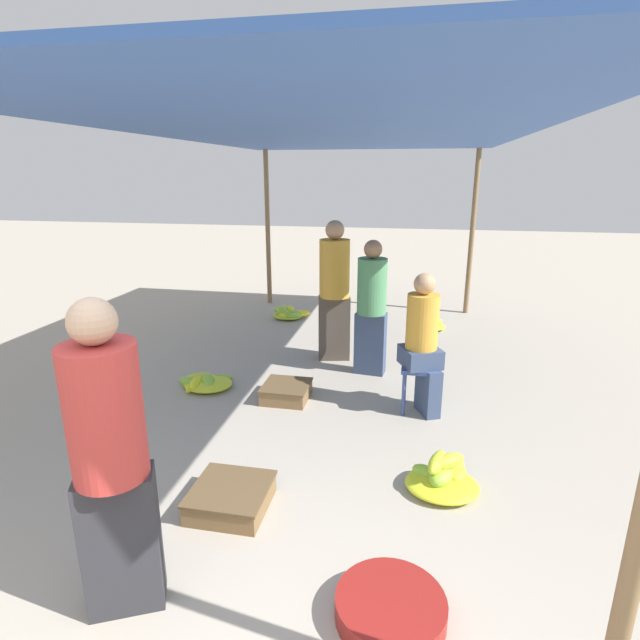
# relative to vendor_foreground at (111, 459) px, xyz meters

# --- Properties ---
(canopy_post_back_left) EXTENTS (0.08, 0.08, 2.61)m
(canopy_post_back_left) POSITION_rel_vendor_foreground_xyz_m (-1.14, 6.42, 0.42)
(canopy_post_back_left) COLOR olive
(canopy_post_back_left) RESTS_ON ground
(canopy_post_back_right) EXTENTS (0.08, 0.08, 2.61)m
(canopy_post_back_right) POSITION_rel_vendor_foreground_xyz_m (2.26, 6.42, 0.42)
(canopy_post_back_right) COLOR olive
(canopy_post_back_right) RESTS_ON ground
(canopy_tarp) EXTENTS (3.80, 7.08, 0.04)m
(canopy_tarp) POSITION_rel_vendor_foreground_xyz_m (0.56, 3.08, 1.74)
(canopy_tarp) COLOR #33569E
(canopy_tarp) RESTS_ON canopy_post_front_left
(vendor_foreground) EXTENTS (0.48, 0.48, 1.71)m
(vendor_foreground) POSITION_rel_vendor_foreground_xyz_m (0.00, 0.00, 0.00)
(vendor_foreground) COLOR #2D2D33
(vendor_foreground) RESTS_ON ground
(stool) EXTENTS (0.34, 0.34, 0.47)m
(stool) POSITION_rel_vendor_foreground_xyz_m (1.51, 2.64, -0.51)
(stool) COLOR #384C84
(stool) RESTS_ON ground
(vendor_seated) EXTENTS (0.45, 0.45, 1.37)m
(vendor_seated) POSITION_rel_vendor_foreground_xyz_m (1.53, 2.63, -0.16)
(vendor_seated) COLOR #384766
(vendor_seated) RESTS_ON ground
(basin_black) EXTENTS (0.58, 0.58, 0.12)m
(basin_black) POSITION_rel_vendor_foreground_xyz_m (1.40, 0.17, -0.82)
(basin_black) COLOR maroon
(basin_black) RESTS_ON ground
(banana_pile_left_0) EXTENTS (0.61, 0.52, 0.14)m
(banana_pile_left_0) POSITION_rel_vendor_foreground_xyz_m (-0.77, 2.73, -0.83)
(banana_pile_left_0) COLOR #CBD528
(banana_pile_left_0) RESTS_ON ground
(banana_pile_left_1) EXTENTS (0.62, 0.52, 0.21)m
(banana_pile_left_1) POSITION_rel_vendor_foreground_xyz_m (-0.56, 5.49, -0.80)
(banana_pile_left_1) COLOR #86BA34
(banana_pile_left_1) RESTS_ON ground
(banana_pile_right_0) EXTENTS (0.54, 0.50, 0.27)m
(banana_pile_right_0) POSITION_rel_vendor_foreground_xyz_m (1.70, 1.38, -0.79)
(banana_pile_right_0) COLOR #8ABC33
(banana_pile_right_0) RESTS_ON ground
(banana_pile_right_1) EXTENTS (0.45, 0.52, 0.20)m
(banana_pile_right_1) POSITION_rel_vendor_foreground_xyz_m (1.68, 5.36, -0.80)
(banana_pile_right_1) COLOR #83B935
(banana_pile_right_1) RESTS_ON ground
(crate_near) EXTENTS (0.47, 0.47, 0.16)m
(crate_near) POSITION_rel_vendor_foreground_xyz_m (0.18, 2.62, -0.80)
(crate_near) COLOR brown
(crate_near) RESTS_ON ground
(crate_mid) EXTENTS (0.53, 0.53, 0.16)m
(crate_mid) POSITION_rel_vendor_foreground_xyz_m (0.25, 0.86, -0.80)
(crate_mid) COLOR brown
(crate_mid) RESTS_ON ground
(shopper_walking_mid) EXTENTS (0.43, 0.43, 1.71)m
(shopper_walking_mid) POSITION_rel_vendor_foreground_xyz_m (0.46, 3.89, 0.00)
(shopper_walking_mid) COLOR #4C4238
(shopper_walking_mid) RESTS_ON ground
(shopper_walking_far) EXTENTS (0.36, 0.36, 1.55)m
(shopper_walking_far) POSITION_rel_vendor_foreground_xyz_m (0.95, 3.50, -0.08)
(shopper_walking_far) COLOR #384766
(shopper_walking_far) RESTS_ON ground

